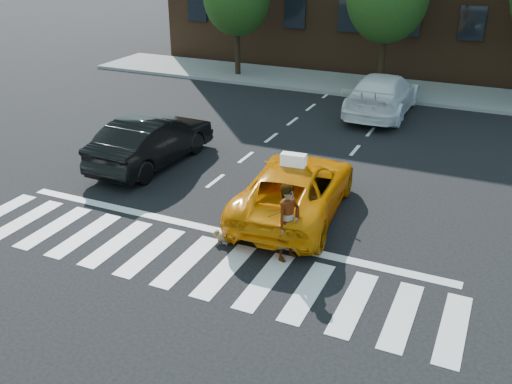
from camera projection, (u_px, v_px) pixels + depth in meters
ground at (187, 261)px, 13.33m from camera, size 120.00×120.00×0.00m
crosswalk at (187, 261)px, 13.33m from camera, size 13.00×2.40×0.01m
stop_line at (219, 231)px, 14.65m from camera, size 12.00×0.30×0.01m
sidewalk_far at (371, 87)px, 27.76m from camera, size 30.00×4.00×0.15m
taxi at (295, 188)px, 15.29m from camera, size 2.93×5.52×1.48m
black_sedan at (152, 141)px, 18.53m from camera, size 1.88×4.99×1.62m
white_suv at (383, 94)px, 23.68m from camera, size 2.35×5.75×1.67m
woman at (288, 223)px, 13.05m from camera, size 0.66×0.80×1.89m
dog at (222, 237)px, 14.03m from camera, size 0.55×0.22×0.31m
taxi_sign at (293, 160)px, 14.74m from camera, size 0.67×0.34×0.32m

